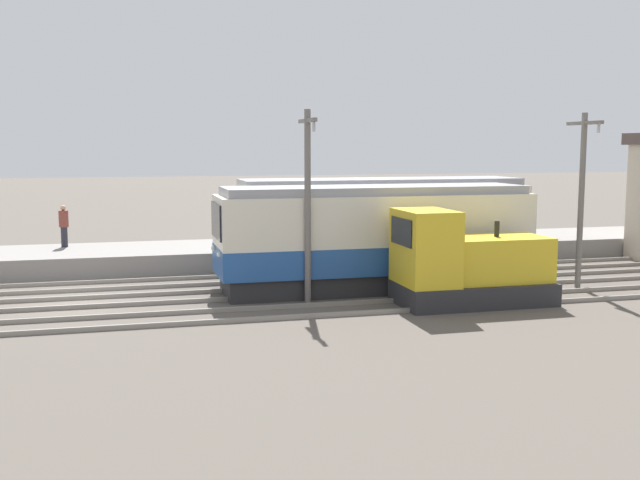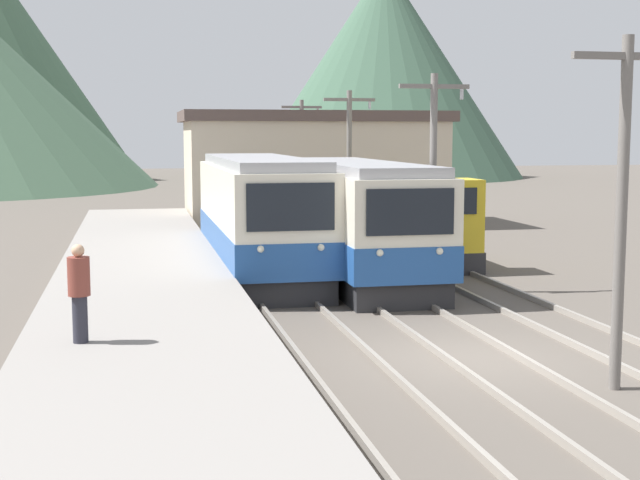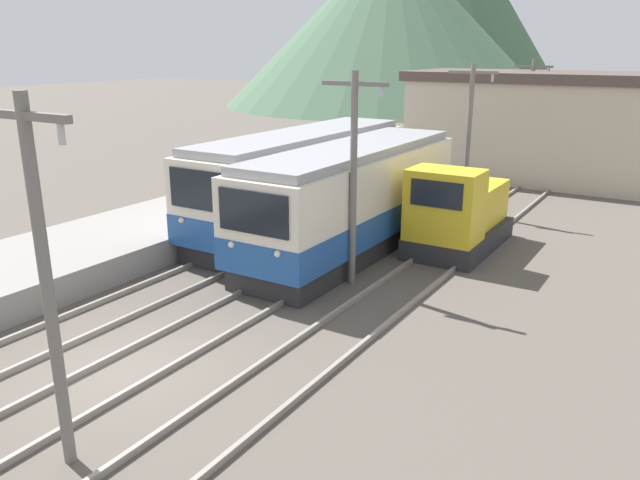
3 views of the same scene
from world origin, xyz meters
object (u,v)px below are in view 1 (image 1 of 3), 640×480
Objects in this scene: commuter_train_left at (381,230)px; shunting_locomotive at (466,266)px; commuter_train_center at (374,242)px; catenary_mast_mid at (308,197)px; person_on_platform at (64,224)px; catenary_mast_far at (582,192)px.

commuter_train_left is 2.33× the size of shunting_locomotive.
commuter_train_left is at bearing 156.42° from commuter_train_center.
shunting_locomotive is at bearing 72.50° from catenary_mast_mid.
catenary_mast_mid reaches higher than person_on_platform.
person_on_platform is at bearing -125.39° from commuter_train_center.
commuter_train_center reaches higher than person_on_platform.
commuter_train_left reaches higher than shunting_locomotive.
person_on_platform is at bearing -138.81° from catenary_mast_mid.
commuter_train_center is 3.54m from catenary_mast_mid.
commuter_train_left is 12.85m from person_on_platform.
commuter_train_left is 1.87× the size of catenary_mast_mid.
catenary_mast_mid is at bearing -107.50° from shunting_locomotive.
commuter_train_center is 7.40m from catenary_mast_far.
commuter_train_left is 1.04× the size of commuter_train_center.
catenary_mast_far reaches higher than shunting_locomotive.
catenary_mast_mid is 9.77m from catenary_mast_far.
catenary_mast_mid is 1.00× the size of catenary_mast_far.
catenary_mast_mid reaches higher than commuter_train_center.
commuter_train_left is 5.88m from shunting_locomotive.
catenary_mast_mid is (4.31, -3.95, 1.62)m from commuter_train_left.
catenary_mast_mid and catenary_mast_far have the same top height.
catenary_mast_far reaches higher than person_on_platform.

